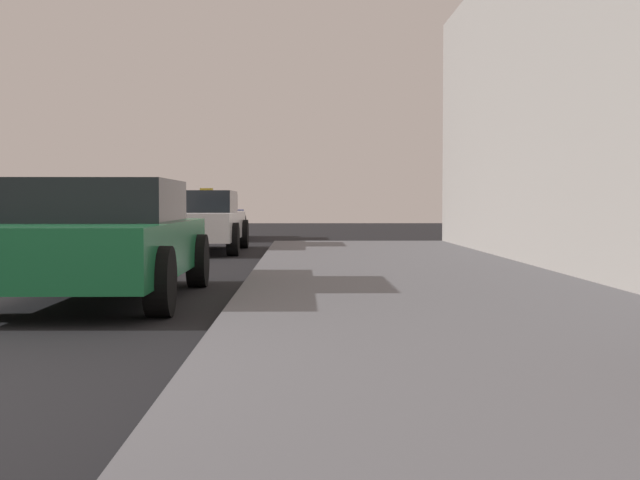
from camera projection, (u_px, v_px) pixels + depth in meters
sidewalk at (564, 387)px, 4.65m from camera, size 4.00×32.00×0.15m
car_green at (97, 238)px, 9.49m from camera, size 2.02×4.51×1.27m
car_white at (195, 221)px, 18.74m from camera, size 2.05×4.54×1.27m
car_blue at (206, 216)px, 25.32m from camera, size 2.07×4.43×1.43m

